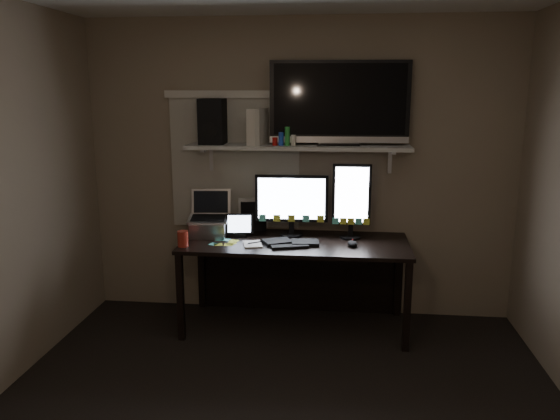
# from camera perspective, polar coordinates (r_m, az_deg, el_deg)

# --- Properties ---
(back_wall) EXTENTS (3.60, 0.00, 3.60)m
(back_wall) POSITION_cam_1_polar(r_m,az_deg,el_deg) (4.63, 2.03, 4.18)
(back_wall) COLOR #81715C
(back_wall) RESTS_ON floor
(window_blinds) EXTENTS (1.10, 0.02, 1.10)m
(window_blinds) POSITION_cam_1_polar(r_m,az_deg,el_deg) (4.68, -4.74, 4.85)
(window_blinds) COLOR beige
(window_blinds) RESTS_ON back_wall
(desk) EXTENTS (1.80, 0.75, 0.73)m
(desk) POSITION_cam_1_polar(r_m,az_deg,el_deg) (4.54, 1.72, -5.03)
(desk) COLOR black
(desk) RESTS_ON floor
(wall_shelf) EXTENTS (1.80, 0.35, 0.03)m
(wall_shelf) POSITION_cam_1_polar(r_m,az_deg,el_deg) (4.43, 1.88, 6.61)
(wall_shelf) COLOR #ADADA8
(wall_shelf) RESTS_ON back_wall
(monitor_landscape) EXTENTS (0.60, 0.08, 0.52)m
(monitor_landscape) POSITION_cam_1_polar(r_m,az_deg,el_deg) (4.47, 1.21, 0.53)
(monitor_landscape) COLOR black
(monitor_landscape) RESTS_ON desk
(monitor_portrait) EXTENTS (0.31, 0.06, 0.62)m
(monitor_portrait) POSITION_cam_1_polar(r_m,az_deg,el_deg) (4.43, 7.47, 0.95)
(monitor_portrait) COLOR black
(monitor_portrait) RESTS_ON desk
(keyboard) EXTENTS (0.47, 0.29, 0.03)m
(keyboard) POSITION_cam_1_polar(r_m,az_deg,el_deg) (4.30, 1.18, -3.39)
(keyboard) COLOR black
(keyboard) RESTS_ON desk
(mouse) EXTENTS (0.09, 0.13, 0.04)m
(mouse) POSITION_cam_1_polar(r_m,az_deg,el_deg) (4.27, 7.59, -3.48)
(mouse) COLOR black
(mouse) RESTS_ON desk
(notepad) EXTENTS (0.18, 0.22, 0.01)m
(notepad) POSITION_cam_1_polar(r_m,az_deg,el_deg) (4.28, -2.90, -3.58)
(notepad) COLOR silver
(notepad) RESTS_ON desk
(tablet) EXTENTS (0.23, 0.12, 0.20)m
(tablet) POSITION_cam_1_polar(r_m,az_deg,el_deg) (4.49, -4.23, -1.58)
(tablet) COLOR black
(tablet) RESTS_ON desk
(file_sorter) EXTENTS (0.23, 0.15, 0.27)m
(file_sorter) POSITION_cam_1_polar(r_m,az_deg,el_deg) (4.69, -2.81, -0.49)
(file_sorter) COLOR black
(file_sorter) RESTS_ON desk
(laptop) EXTENTS (0.35, 0.30, 0.37)m
(laptop) POSITION_cam_1_polar(r_m,az_deg,el_deg) (4.52, -7.52, -0.47)
(laptop) COLOR #BBBABF
(laptop) RESTS_ON desk
(cup) EXTENTS (0.10, 0.10, 0.12)m
(cup) POSITION_cam_1_polar(r_m,az_deg,el_deg) (4.28, -10.11, -2.98)
(cup) COLOR maroon
(cup) RESTS_ON desk
(sticky_notes) EXTENTS (0.33, 0.27, 0.00)m
(sticky_notes) POSITION_cam_1_polar(r_m,az_deg,el_deg) (4.35, -5.42, -3.40)
(sticky_notes) COLOR gold
(sticky_notes) RESTS_ON desk
(tv) EXTENTS (1.12, 0.25, 0.66)m
(tv) POSITION_cam_1_polar(r_m,az_deg,el_deg) (4.44, 6.23, 11.05)
(tv) COLOR black
(tv) RESTS_ON wall_shelf
(game_console) EXTENTS (0.15, 0.25, 0.29)m
(game_console) POSITION_cam_1_polar(r_m,az_deg,el_deg) (4.45, -2.37, 8.70)
(game_console) COLOR beige
(game_console) RESTS_ON wall_shelf
(speaker) EXTENTS (0.21, 0.25, 0.37)m
(speaker) POSITION_cam_1_polar(r_m,az_deg,el_deg) (4.54, -7.05, 9.17)
(speaker) COLOR black
(speaker) RESTS_ON wall_shelf
(bottles) EXTENTS (0.25, 0.07, 0.16)m
(bottles) POSITION_cam_1_polar(r_m,az_deg,el_deg) (4.37, 0.44, 7.77)
(bottles) COLOR #A50F0C
(bottles) RESTS_ON wall_shelf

